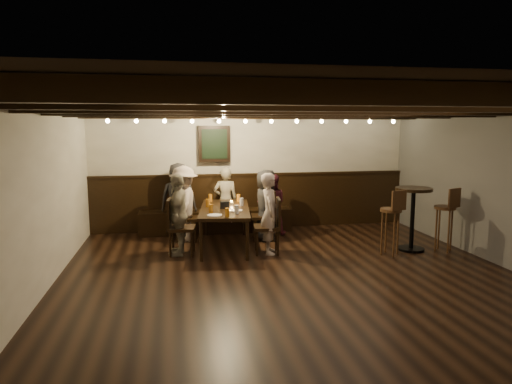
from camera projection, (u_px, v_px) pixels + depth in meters
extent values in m
plane|color=black|center=(298.00, 283.00, 6.15)|extent=(7.00, 7.00, 0.00)
plane|color=black|center=(300.00, 102.00, 5.80)|extent=(7.00, 7.00, 0.00)
plane|color=beige|center=(253.00, 170.00, 9.38)|extent=(6.50, 0.00, 6.50)
plane|color=beige|center=(34.00, 203.00, 5.40)|extent=(0.00, 7.00, 7.00)
cube|color=black|center=(253.00, 202.00, 9.44)|extent=(6.50, 0.08, 1.10)
cube|color=black|center=(216.00, 221.00, 9.09)|extent=(3.00, 0.45, 0.45)
cube|color=black|center=(214.00, 144.00, 9.06)|extent=(0.62, 0.12, 0.72)
cube|color=black|center=(214.00, 144.00, 9.00)|extent=(0.50, 0.02, 0.58)
cube|color=black|center=(421.00, 94.00, 2.99)|extent=(6.50, 0.10, 0.16)
cube|color=black|center=(353.00, 103.00, 4.12)|extent=(6.50, 0.10, 0.16)
cube|color=black|center=(314.00, 108.00, 5.25)|extent=(6.50, 0.10, 0.16)
cube|color=black|center=(289.00, 111.00, 6.38)|extent=(6.50, 0.10, 0.16)
cube|color=black|center=(271.00, 113.00, 7.51)|extent=(6.50, 0.10, 0.16)
cube|color=black|center=(258.00, 115.00, 8.64)|extent=(6.50, 0.10, 0.16)
sphere|color=#FFE099|center=(108.00, 121.00, 8.15)|extent=(0.07, 0.07, 0.07)
sphere|color=#FFE099|center=(185.00, 121.00, 8.39)|extent=(0.07, 0.07, 0.07)
sphere|color=#FFE099|center=(259.00, 121.00, 8.64)|extent=(0.07, 0.07, 0.07)
sphere|color=#FFE099|center=(328.00, 121.00, 8.88)|extent=(0.07, 0.07, 0.07)
sphere|color=#FFE099|center=(393.00, 122.00, 9.13)|extent=(0.07, 0.07, 0.07)
cube|color=black|center=(225.00, 209.00, 7.92)|extent=(1.06, 1.94, 0.06)
cylinder|color=black|center=(201.00, 242.00, 7.10)|extent=(0.06, 0.06, 0.64)
cylinder|color=black|center=(207.00, 219.00, 8.81)|extent=(0.06, 0.06, 0.64)
cylinder|color=black|center=(247.00, 241.00, 7.13)|extent=(0.06, 0.06, 0.64)
cylinder|color=black|center=(244.00, 219.00, 8.85)|extent=(0.06, 0.06, 0.64)
cube|color=black|center=(187.00, 219.00, 8.37)|extent=(0.45, 0.45, 0.05)
cube|color=black|center=(177.00, 206.00, 8.32)|extent=(0.09, 0.41, 0.44)
cube|color=black|center=(182.00, 228.00, 7.47)|extent=(0.48, 0.48, 0.05)
cube|color=black|center=(170.00, 213.00, 7.43)|extent=(0.09, 0.43, 0.47)
cube|color=black|center=(263.00, 216.00, 8.44)|extent=(0.48, 0.48, 0.05)
cube|color=black|center=(274.00, 203.00, 8.41)|extent=(0.09, 0.43, 0.47)
cube|color=black|center=(267.00, 227.00, 7.55)|extent=(0.47, 0.47, 0.05)
cube|color=black|center=(278.00, 212.00, 7.52)|extent=(0.09, 0.42, 0.46)
imported|color=#27272A|center=(179.00, 199.00, 8.76)|extent=(0.74, 0.53, 1.41)
imported|color=gray|center=(226.00, 200.00, 8.96)|extent=(0.51, 0.37, 1.30)
imported|color=maroon|center=(272.00, 204.00, 8.87)|extent=(0.63, 0.52, 1.18)
imported|color=#AB9B91|center=(184.00, 204.00, 8.32)|extent=(0.63, 0.96, 1.39)
imported|color=gray|center=(178.00, 215.00, 7.44)|extent=(0.42, 0.82, 1.34)
imported|color=#252527|center=(266.00, 205.00, 8.41)|extent=(0.50, 0.69, 1.31)
imported|color=#BEADA1|center=(270.00, 213.00, 7.52)|extent=(0.38, 0.53, 1.34)
cylinder|color=#BF7219|center=(210.00, 198.00, 8.59)|extent=(0.07, 0.07, 0.14)
cylinder|color=#BF7219|center=(239.00, 198.00, 8.56)|extent=(0.07, 0.07, 0.14)
cylinder|color=#BF7219|center=(208.00, 203.00, 7.99)|extent=(0.07, 0.07, 0.14)
cylinder|color=silver|center=(242.00, 202.00, 8.12)|extent=(0.07, 0.07, 0.14)
cylinder|color=#BF7219|center=(211.00, 209.00, 7.45)|extent=(0.07, 0.07, 0.14)
cylinder|color=silver|center=(237.00, 210.00, 7.38)|extent=(0.07, 0.07, 0.14)
cylinder|color=#BF7219|center=(227.00, 212.00, 7.12)|extent=(0.07, 0.07, 0.14)
cylinder|color=white|center=(215.00, 215.00, 7.22)|extent=(0.24, 0.24, 0.01)
cylinder|color=white|center=(235.00, 210.00, 7.63)|extent=(0.24, 0.24, 0.01)
cube|color=black|center=(225.00, 205.00, 7.86)|extent=(0.15, 0.10, 0.12)
cylinder|color=beige|center=(232.00, 203.00, 8.22)|extent=(0.05, 0.05, 0.05)
cylinder|color=black|center=(411.00, 249.00, 7.79)|extent=(0.44, 0.44, 0.04)
cylinder|color=black|center=(412.00, 220.00, 7.72)|extent=(0.07, 0.07, 1.01)
cylinder|color=black|center=(414.00, 189.00, 7.64)|extent=(0.61, 0.61, 0.05)
cylinder|color=#392012|center=(391.00, 210.00, 7.40)|extent=(0.34, 0.34, 0.05)
cube|color=#392012|center=(399.00, 200.00, 7.24)|extent=(0.30, 0.13, 0.32)
cylinder|color=#392012|center=(445.00, 208.00, 7.63)|extent=(0.34, 0.34, 0.05)
cube|color=#392012|center=(455.00, 198.00, 7.47)|extent=(0.29, 0.15, 0.32)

